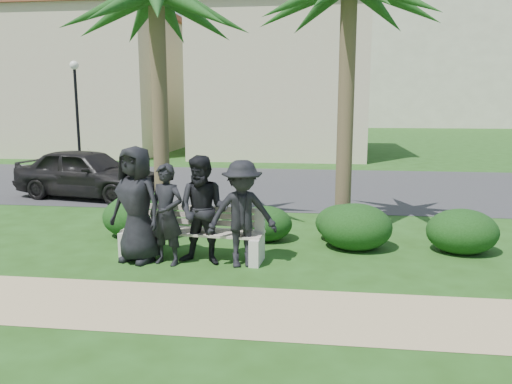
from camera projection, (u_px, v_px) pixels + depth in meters
ground at (257, 265)px, 8.13m from camera, size 160.00×160.00×0.00m
footpath at (239, 310)px, 6.37m from camera, size 30.00×1.60×0.01m
asphalt_street at (288, 186)px, 15.94m from camera, size 160.00×8.00×0.01m
stucco_bldg_left at (76, 83)px, 26.55m from camera, size 10.40×8.40×7.30m
stucco_bldg_right at (282, 81)px, 25.18m from camera, size 8.40×8.40×7.30m
hotel_tower at (436, 8)px, 57.70m from camera, size 26.00×18.00×37.30m
street_lamp at (76, 94)px, 20.44m from camera, size 0.36×0.36×4.29m
park_bench at (192, 236)px, 8.45m from camera, size 2.47×0.75×0.85m
man_a at (137, 205)px, 8.19m from camera, size 1.09×0.89×1.93m
man_b at (166, 215)px, 8.06m from camera, size 0.69×0.54×1.66m
man_c at (203, 211)px, 8.07m from camera, size 0.94×0.77×1.79m
man_d at (242, 214)px, 7.95m from camera, size 1.25×0.94×1.73m
hedge_a at (134, 216)px, 9.85m from camera, size 1.26×1.04×0.82m
hedge_b at (142, 213)px, 9.85m from camera, size 1.41×1.16×0.92m
hedge_c at (265, 223)px, 9.57m from camera, size 1.05×0.87×0.69m
hedge_d at (356, 226)px, 9.00m from camera, size 1.31×1.08×0.85m
hedge_e at (345, 222)px, 9.54m from camera, size 1.11×0.92×0.72m
hedge_f at (462, 230)px, 8.77m from camera, size 1.23×1.02×0.80m
car_a at (87, 173)px, 13.81m from camera, size 4.28×2.37×1.38m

